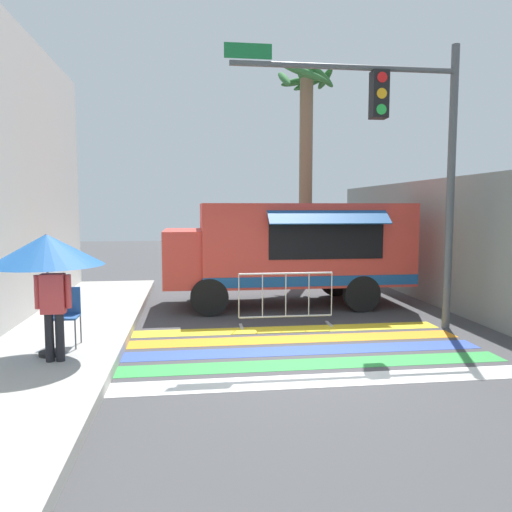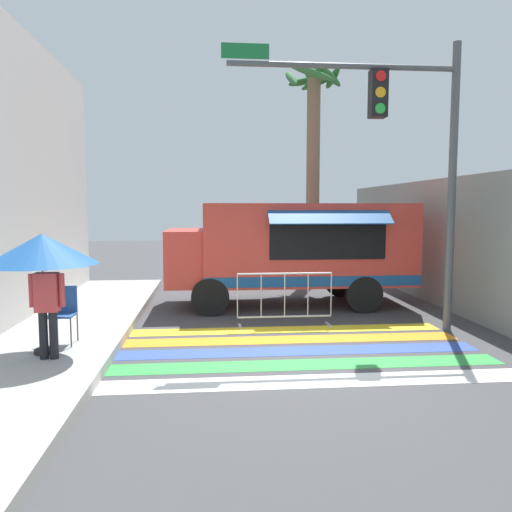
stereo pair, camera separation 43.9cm
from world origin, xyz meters
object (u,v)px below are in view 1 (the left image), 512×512
vendor_person (53,304)px  barricade_front (286,300)px  patio_umbrella (47,250)px  folding_chair (66,310)px  traffic_signal_pole (407,138)px  palm_tree (306,145)px  food_truck (284,246)px

vendor_person → barricade_front: bearing=20.1°
patio_umbrella → folding_chair: (0.11, 0.59, -1.06)m
traffic_signal_pole → palm_tree: palm_tree is taller
vendor_person → barricade_front: (4.01, 2.49, -0.50)m
food_truck → vendor_person: bearing=-132.8°
vendor_person → barricade_front: 4.75m
vendor_person → palm_tree: bearing=44.3°
food_truck → vendor_person: size_ratio=3.87×
food_truck → barricade_front: (-0.40, -2.27, -0.95)m
patio_umbrella → palm_tree: (6.02, 8.36, 2.71)m
traffic_signal_pole → patio_umbrella: bearing=-166.4°
traffic_signal_pole → barricade_front: (-2.31, 0.60, -3.30)m
patio_umbrella → barricade_front: patio_umbrella is taller
traffic_signal_pole → folding_chair: (-6.37, -0.98, -3.09)m
vendor_person → traffic_signal_pole: bearing=5.0°
patio_umbrella → barricade_front: (4.17, 2.17, -1.27)m
traffic_signal_pole → palm_tree: size_ratio=0.79×
traffic_signal_pole → patio_umbrella: size_ratio=2.99×
food_truck → vendor_person: (-4.41, -4.76, -0.45)m
food_truck → traffic_signal_pole: traffic_signal_pole is taller
patio_umbrella → folding_chair: bearing=79.4°
traffic_signal_pole → vendor_person: traffic_signal_pole is taller
food_truck → traffic_signal_pole: 4.17m
traffic_signal_pole → barricade_front: 4.07m
vendor_person → palm_tree: (5.86, 8.69, 3.48)m
folding_chair → vendor_person: 0.96m
palm_tree → vendor_person: bearing=-124.0°
patio_umbrella → palm_tree: size_ratio=0.27×
patio_umbrella → folding_chair: patio_umbrella is taller
folding_chair → traffic_signal_pole: bearing=4.0°
barricade_front → folding_chair: bearing=-158.8°
patio_umbrella → barricade_front: size_ratio=0.95×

